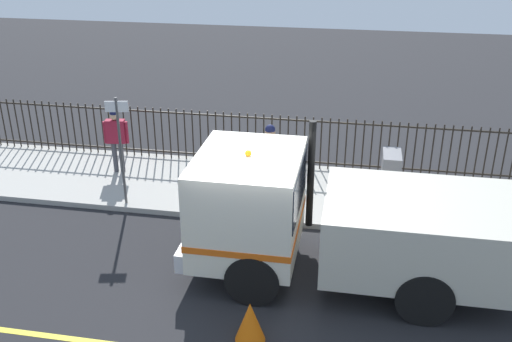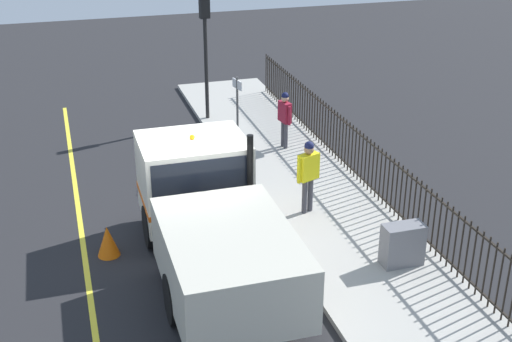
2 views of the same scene
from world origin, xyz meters
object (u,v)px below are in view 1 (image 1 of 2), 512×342
Objects in this scene: worker_standing at (270,154)px; utility_cabinet at (391,171)px; street_sign at (120,140)px; pedestrian_distant at (116,134)px; work_truck at (328,216)px; traffic_cone at (250,322)px.

worker_standing is 3.03m from utility_cabinet.
pedestrian_distant is at bearing 27.02° from street_sign.
worker_standing is 3.34m from street_sign.
worker_standing reaches higher than utility_cabinet.
street_sign is at bearing -96.46° from worker_standing.
worker_standing is 1.07× the size of pedestrian_distant.
worker_standing is (2.74, 1.49, -0.03)m from work_truck.
utility_cabinet is (1.06, -2.77, -0.66)m from worker_standing.
traffic_cone is (-5.55, -4.49, -0.81)m from pedestrian_distant.
pedestrian_distant is 0.67× the size of street_sign.
pedestrian_distant is at bearing 39.01° from traffic_cone.
utility_cabinet is 6.26m from traffic_cone.
work_truck is at bearing 161.46° from utility_cabinet.
utility_cabinet is (0.26, -6.80, -0.58)m from pedestrian_distant.
street_sign is at bearing 107.33° from pedestrian_distant.
worker_standing is 4.11m from pedestrian_distant.
street_sign is (3.91, 3.66, 1.34)m from traffic_cone.
worker_standing reaches higher than traffic_cone.
worker_standing reaches higher than pedestrian_distant.
traffic_cone is at bearing 158.34° from utility_cabinet.
work_truck is 3.32× the size of worker_standing.
pedestrian_distant is (3.54, 5.53, -0.11)m from work_truck.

